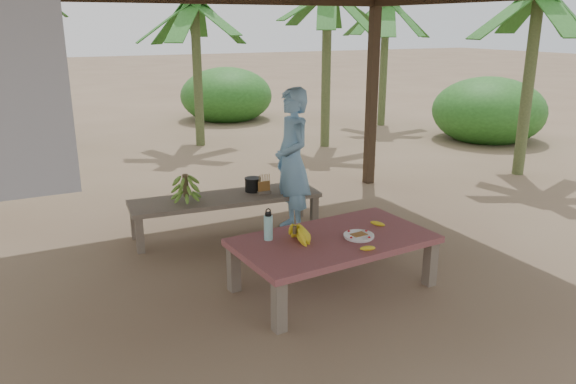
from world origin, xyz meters
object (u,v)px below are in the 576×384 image
water_flask (268,227)px  plate (359,236)px  bench (226,201)px  cooking_pot (253,185)px  ripe_banana_bunch (295,234)px  woman (292,161)px  work_table (334,244)px

water_flask → plate: bearing=-23.9°
bench → plate: 1.99m
water_flask → cooking_pot: (0.54, 1.62, -0.09)m
ripe_banana_bunch → plate: bearing=-15.8°
woman → water_flask: bearing=-28.8°
bench → cooking_pot: (0.37, 0.05, 0.14)m
ripe_banana_bunch → work_table: bearing=-8.9°
work_table → ripe_banana_bunch: size_ratio=6.68×
bench → cooking_pot: bearing=12.8°
bench → work_table: bearing=-73.4°
work_table → bench: work_table is taller
work_table → cooking_pot: cooking_pot is taller
cooking_pot → woman: 0.58m
plate → cooking_pot: bearing=96.2°
ripe_banana_bunch → bench: bearing=90.1°
plate → cooking_pot: 1.96m
work_table → water_flask: (-0.55, 0.23, 0.19)m
work_table → plate: size_ratio=6.65×
cooking_pot → woman: woman is taller
water_flask → cooking_pot: water_flask is taller
bench → water_flask: size_ratio=7.50×
work_table → woman: bearing=73.0°
bench → water_flask: 1.59m
work_table → ripe_banana_bunch: bearing=167.1°
plate → water_flask: (-0.76, 0.34, 0.11)m
bench → woman: (0.73, -0.28, 0.46)m
bench → water_flask: water_flask is taller
work_table → woman: 1.61m
ripe_banana_bunch → cooking_pot: ripe_banana_bunch is taller
bench → plate: bearing=-68.3°
plate → woman: size_ratio=0.16×
cooking_pot → woman: (0.36, -0.33, 0.32)m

